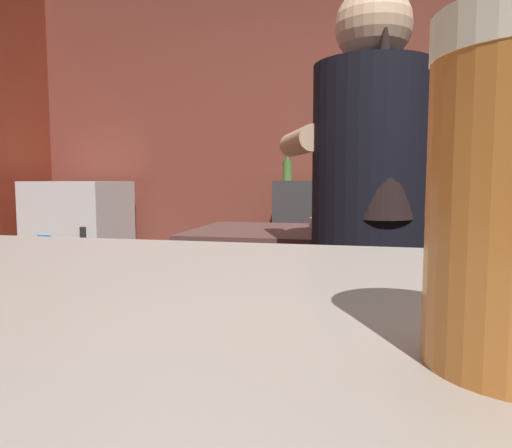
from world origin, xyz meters
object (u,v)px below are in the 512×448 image
at_px(mixing_bowl, 329,223).
at_px(mini_fridge, 81,257).
at_px(bottle_hot_sauce, 333,171).
at_px(bartender, 368,232).
at_px(bottle_soy, 390,168).
at_px(chefs_knife, 444,234).
at_px(bottle_olive_oil, 287,170).
at_px(bottle_vinegar, 346,169).

bearing_deg(mixing_bowl, mini_fridge, 149.33).
xyz_separation_m(mixing_bowl, bottle_hot_sauce, (-0.06, 1.21, 0.24)).
distance_m(bartender, bottle_hot_sauce, 1.76).
height_order(mini_fridge, bottle_hot_sauce, bottle_hot_sauce).
height_order(bartender, bottle_soy, bartender).
bearing_deg(mixing_bowl, chefs_knife, -15.85).
xyz_separation_m(bartender, chefs_knife, (0.28, 0.41, -0.04)).
xyz_separation_m(bottle_hot_sauce, bottle_soy, (0.36, 0.04, 0.02)).
bearing_deg(mini_fridge, mixing_bowl, -30.67).
distance_m(mini_fridge, bartender, 2.66).
relative_size(chefs_knife, bottle_olive_oil, 1.25).
relative_size(bartender, chefs_knife, 6.98).
distance_m(bottle_olive_oil, bottle_hot_sauce, 0.30).
bearing_deg(mixing_bowl, bottle_olive_oil, 106.94).
xyz_separation_m(mixing_bowl, chefs_knife, (0.43, -0.12, -0.02)).
bearing_deg(mini_fridge, bottle_olive_oil, 2.67).
bearing_deg(chefs_knife, bartender, -118.48).
bearing_deg(mixing_bowl, bottle_vinegar, 89.26).
height_order(bartender, bottle_hot_sauce, bartender).
relative_size(mixing_bowl, chefs_knife, 0.68).
bearing_deg(bottle_vinegar, chefs_knife, -73.81).
bearing_deg(bottle_hot_sauce, bartender, -83.01).
distance_m(mixing_bowl, bottle_soy, 1.31).
bearing_deg(mini_fridge, bottle_vinegar, 5.46).
height_order(bottle_olive_oil, bottle_vinegar, bottle_vinegar).
xyz_separation_m(mini_fridge, bottle_olive_oil, (1.53, 0.07, 0.64)).
relative_size(mini_fridge, bottle_soy, 5.14).
distance_m(bartender, mixing_bowl, 0.55).
bearing_deg(bottle_hot_sauce, mini_fridge, -177.27).
distance_m(bottle_soy, bottle_vinegar, 0.29).
relative_size(chefs_knife, bottle_vinegar, 1.18).
relative_size(mini_fridge, bottle_vinegar, 5.47).
bearing_deg(bottle_olive_oil, chefs_knife, -58.86).
bearing_deg(bottle_vinegar, bartender, -85.74).
bearing_deg(bartender, bottle_hot_sauce, -13.05).
relative_size(bartender, bottle_olive_oil, 8.74).
bearing_deg(chefs_knife, bottle_olive_oil, 126.95).
xyz_separation_m(mixing_bowl, bottle_vinegar, (0.02, 1.30, 0.25)).
relative_size(mini_fridge, bottle_olive_oil, 5.81).
bearing_deg(bottle_olive_oil, bottle_vinegar, 16.28).
bearing_deg(bottle_vinegar, bottle_olive_oil, -163.72).
xyz_separation_m(bottle_olive_oil, bottle_hot_sauce, (0.30, 0.02, -0.01)).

